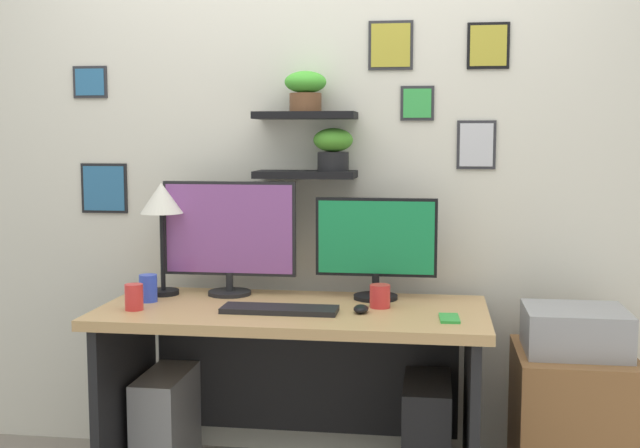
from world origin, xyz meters
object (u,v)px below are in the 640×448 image
object	(u,v)px
computer_mouse	(361,309)
computer_tower_left	(166,424)
keyboard	(280,309)
monitor_left	(229,234)
cell_phone	(449,318)
printer	(575,330)
water_cup	(148,288)
computer_tower_right	(427,441)
monitor_right	(376,244)
desk	(295,358)
pen_cup	(134,297)
coffee_mug	(380,296)
desk_lamp	(162,207)
drawer_cabinet	(572,426)

from	to	relation	value
computer_mouse	computer_tower_left	size ratio (longest dim) A/B	0.21
keyboard	computer_tower_left	bearing A→B (deg)	161.05
monitor_left	cell_phone	xyz separation A→B (m)	(0.91, -0.34, -0.25)
monitor_left	printer	distance (m)	1.43
cell_phone	water_cup	distance (m)	1.20
cell_phone	computer_tower_left	distance (m)	1.29
computer_tower_right	monitor_right	bearing A→B (deg)	134.94
desk	monitor_left	xyz separation A→B (m)	(-0.31, 0.16, 0.47)
pen_cup	coffee_mug	bearing A→B (deg)	10.81
monitor_right	printer	bearing A→B (deg)	-8.91
monitor_left	printer	xyz separation A→B (m)	(1.39, -0.12, -0.33)
computer_tower_left	desk	bearing A→B (deg)	-3.83
desk_lamp	computer_tower_right	world-z (taller)	desk_lamp
keyboard	drawer_cabinet	size ratio (longest dim) A/B	0.75
pen_cup	computer_tower_right	size ratio (longest dim) A/B	0.21
monitor_right	keyboard	distance (m)	0.51
cell_phone	drawer_cabinet	distance (m)	0.70
monitor_left	coffee_mug	size ratio (longest dim) A/B	6.24
pen_cup	computer_tower_right	world-z (taller)	pen_cup
drawer_cabinet	water_cup	bearing A→B (deg)	-177.55
monitor_right	computer_tower_right	xyz separation A→B (m)	(0.22, -0.22, -0.74)
desk	printer	bearing A→B (deg)	2.28
computer_tower_left	cell_phone	bearing A→B (deg)	-10.54
computer_mouse	computer_tower_left	world-z (taller)	computer_mouse
monitor_left	desk_lamp	distance (m)	0.30
pen_cup	computer_tower_left	bearing A→B (deg)	79.73
monitor_left	water_cup	size ratio (longest dim) A/B	5.10
desk	computer_tower_right	size ratio (longest dim) A/B	3.14
printer	monitor_right	bearing A→B (deg)	171.09
pen_cup	monitor_left	bearing A→B (deg)	50.60
computer_tower_right	monitor_left	bearing A→B (deg)	165.30
computer_mouse	desk_lamp	world-z (taller)	desk_lamp
keyboard	cell_phone	world-z (taller)	keyboard
printer	desk_lamp	bearing A→B (deg)	177.31
desk	cell_phone	distance (m)	0.66
desk	cell_phone	bearing A→B (deg)	-16.49
cell_phone	pen_cup	distance (m)	1.19
keyboard	pen_cup	size ratio (longest dim) A/B	4.40
desk	water_cup	xyz separation A→B (m)	(-0.59, -0.03, 0.27)
coffee_mug	pen_cup	world-z (taller)	pen_cup
monitor_left	desk_lamp	bearing A→B (deg)	-171.10
computer_mouse	computer_tower_right	xyz separation A→B (m)	(0.25, 0.06, -0.53)
coffee_mug	printer	size ratio (longest dim) A/B	0.24
desk_lamp	drawer_cabinet	bearing A→B (deg)	-2.69
desk	water_cup	size ratio (longest dim) A/B	13.65
monitor_left	water_cup	bearing A→B (deg)	-146.06
desk	keyboard	distance (m)	0.27
monitor_right	drawer_cabinet	xyz separation A→B (m)	(0.77, -0.12, -0.68)
monitor_left	drawer_cabinet	bearing A→B (deg)	-5.01
computer_mouse	pen_cup	size ratio (longest dim) A/B	0.90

